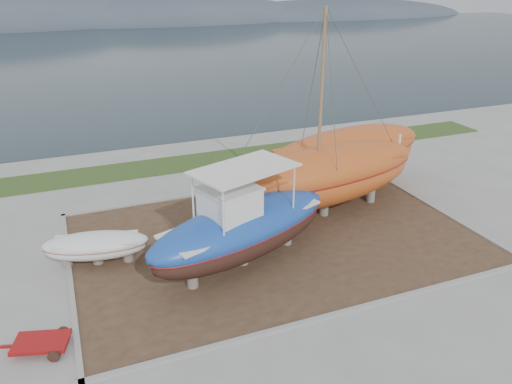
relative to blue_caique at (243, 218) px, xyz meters
name	(u,v)px	position (x,y,z in m)	size (l,w,h in m)	color
ground	(316,284)	(2.19, -2.45, -2.22)	(140.00, 140.00, 0.00)	gray
dirt_patch	(275,238)	(2.19, 1.55, -2.19)	(18.00, 12.00, 0.06)	#422D1E
curb_frame	(275,237)	(2.19, 1.55, -2.15)	(18.60, 12.60, 0.15)	gray
grass_strip	(205,160)	(2.19, 13.05, -2.18)	(44.00, 3.00, 0.08)	#284219
sea	(107,53)	(2.19, 67.55, -2.22)	(260.00, 100.00, 0.04)	#16262D
mountain_ridge	(81,24)	(2.19, 122.55, -2.22)	(200.00, 36.00, 20.00)	#333D49
blue_caique	(243,218)	(0.00, 0.00, 0.00)	(9.00, 2.81, 4.33)	#1B49A9
white_dinghy	(97,249)	(-5.72, 2.38, -1.51)	(4.37, 1.64, 1.31)	white
orange_sailboat	(329,119)	(5.50, 2.86, 2.88)	(11.03, 3.25, 10.08)	#B54D1B
orange_bare_hull	(345,162)	(8.00, 5.13, -0.40)	(10.75, 3.22, 3.52)	#B54D1B
red_trailer	(42,345)	(-8.00, -2.47, -2.04)	(2.61, 1.30, 0.37)	#A01213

